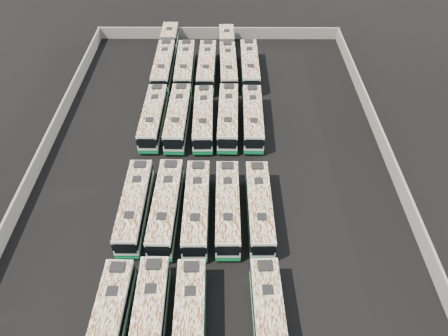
# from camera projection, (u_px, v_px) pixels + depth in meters

# --- Properties ---
(ground) EXTENTS (140.00, 140.00, 0.00)m
(ground) POSITION_uv_depth(u_px,v_px,m) (215.00, 168.00, 55.94)
(ground) COLOR black
(ground) RESTS_ON ground
(perimeter_wall) EXTENTS (45.20, 73.20, 2.20)m
(perimeter_wall) POSITION_uv_depth(u_px,v_px,m) (215.00, 161.00, 55.20)
(perimeter_wall) COLOR gray
(perimeter_wall) RESTS_ON ground
(bus_front_far_left) EXTENTS (2.88, 12.55, 3.53)m
(bus_front_far_left) POSITION_uv_depth(u_px,v_px,m) (108.00, 328.00, 37.99)
(bus_front_far_left) COLOR white
(bus_front_far_left) RESTS_ON ground
(bus_front_left) EXTENTS (2.87, 12.83, 3.61)m
(bus_front_left) POSITION_uv_depth(u_px,v_px,m) (149.00, 326.00, 38.06)
(bus_front_left) COLOR white
(bus_front_left) RESTS_ON ground
(bus_front_center) EXTENTS (2.88, 12.67, 3.56)m
(bus_front_center) POSITION_uv_depth(u_px,v_px,m) (189.00, 328.00, 37.95)
(bus_front_center) COLOR white
(bus_front_center) RESTS_ON ground
(bus_front_far_right) EXTENTS (3.00, 12.69, 3.56)m
(bus_front_far_right) POSITION_uv_depth(u_px,v_px,m) (269.00, 327.00, 38.04)
(bus_front_far_right) COLOR white
(bus_front_far_right) RESTS_ON ground
(bus_midfront_far_left) EXTENTS (2.62, 12.38, 3.49)m
(bus_midfront_far_left) POSITION_uv_depth(u_px,v_px,m) (135.00, 206.00, 48.66)
(bus_midfront_far_left) COLOR white
(bus_midfront_far_left) RESTS_ON ground
(bus_midfront_left) EXTENTS (2.96, 12.77, 3.58)m
(bus_midfront_left) POSITION_uv_depth(u_px,v_px,m) (166.00, 207.00, 48.50)
(bus_midfront_left) COLOR white
(bus_midfront_left) RESTS_ON ground
(bus_midfront_center) EXTENTS (2.74, 12.60, 3.55)m
(bus_midfront_center) POSITION_uv_depth(u_px,v_px,m) (197.00, 208.00, 48.41)
(bus_midfront_center) COLOR white
(bus_midfront_center) RESTS_ON ground
(bus_midfront_right) EXTENTS (2.70, 12.41, 3.49)m
(bus_midfront_right) POSITION_uv_depth(u_px,v_px,m) (228.00, 207.00, 48.47)
(bus_midfront_right) COLOR white
(bus_midfront_right) RESTS_ON ground
(bus_midfront_far_right) EXTENTS (2.73, 12.37, 3.48)m
(bus_midfront_far_right) POSITION_uv_depth(u_px,v_px,m) (259.00, 207.00, 48.48)
(bus_midfront_far_right) COLOR white
(bus_midfront_far_right) RESTS_ON ground
(bus_midback_far_left) EXTENTS (2.75, 12.63, 3.55)m
(bus_midback_far_left) POSITION_uv_depth(u_px,v_px,m) (153.00, 117.00, 61.01)
(bus_midback_far_left) COLOR white
(bus_midback_far_left) RESTS_ON ground
(bus_midback_left) EXTENTS (2.96, 12.94, 3.63)m
(bus_midback_left) POSITION_uv_depth(u_px,v_px,m) (178.00, 117.00, 60.92)
(bus_midback_left) COLOR white
(bus_midback_left) RESTS_ON ground
(bus_midback_center) EXTENTS (2.87, 12.58, 3.53)m
(bus_midback_center) POSITION_uv_depth(u_px,v_px,m) (203.00, 118.00, 60.85)
(bus_midback_center) COLOR white
(bus_midback_center) RESTS_ON ground
(bus_midback_right) EXTENTS (2.99, 12.86, 3.61)m
(bus_midback_right) POSITION_uv_depth(u_px,v_px,m) (228.00, 117.00, 60.98)
(bus_midback_right) COLOR white
(bus_midback_right) RESTS_ON ground
(bus_midback_far_right) EXTENTS (2.83, 12.53, 3.52)m
(bus_midback_far_right) POSITION_uv_depth(u_px,v_px,m) (253.00, 118.00, 60.93)
(bus_midback_far_right) COLOR white
(bus_midback_far_right) RESTS_ON ground
(bus_back_far_left) EXTENTS (2.76, 20.01, 3.63)m
(bus_back_far_left) POSITION_uv_depth(u_px,v_px,m) (166.00, 56.00, 73.89)
(bus_back_far_left) COLOR white
(bus_back_far_left) RESTS_ON ground
(bus_back_left) EXTENTS (2.87, 12.90, 3.63)m
(bus_back_left) POSITION_uv_depth(u_px,v_px,m) (185.00, 66.00, 71.33)
(bus_back_left) COLOR white
(bus_back_left) RESTS_ON ground
(bus_back_center) EXTENTS (2.87, 12.92, 3.64)m
(bus_back_center) POSITION_uv_depth(u_px,v_px,m) (207.00, 66.00, 71.28)
(bus_back_center) COLOR white
(bus_back_center) RESTS_ON ground
(bus_back_right) EXTENTS (3.12, 19.32, 3.49)m
(bus_back_right) POSITION_uv_depth(u_px,v_px,m) (228.00, 57.00, 73.75)
(bus_back_right) COLOR white
(bus_back_right) RESTS_ON ground
(bus_back_far_right) EXTENTS (2.78, 12.94, 3.65)m
(bus_back_far_right) POSITION_uv_depth(u_px,v_px,m) (250.00, 66.00, 71.42)
(bus_back_far_right) COLOR white
(bus_back_far_right) RESTS_ON ground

